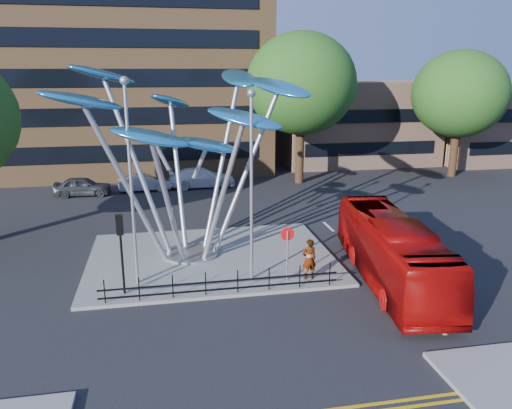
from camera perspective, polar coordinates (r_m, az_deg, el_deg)
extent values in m
plane|color=black|center=(19.90, -0.36, -12.35)|extent=(120.00, 120.00, 0.00)
cube|color=slate|center=(25.17, -5.11, -6.11)|extent=(12.00, 9.00, 0.15)
cube|color=brown|center=(49.75, -15.05, 21.48)|extent=(25.00, 15.00, 30.00)
cube|color=tan|center=(51.35, 11.33, 9.17)|extent=(15.00, 8.00, 8.00)
cube|color=tan|center=(56.48, 25.51, 8.01)|extent=(12.00, 8.00, 7.00)
cylinder|color=black|center=(41.39, 5.03, 6.39)|extent=(0.70, 0.70, 5.72)
ellipsoid|color=#1B4714|center=(40.91, 5.20, 13.60)|extent=(8.80, 8.80, 8.10)
cylinder|color=black|center=(47.19, 21.71, 6.06)|extent=(0.70, 0.70, 5.06)
ellipsoid|color=#1B4714|center=(46.76, 22.27, 11.62)|extent=(8.00, 8.00, 7.36)
cylinder|color=#9EA0A5|center=(25.52, -7.48, -5.55)|extent=(2.80, 2.80, 0.12)
cylinder|color=#9EA0A5|center=(23.81, -10.59, 2.46)|extent=(0.24, 0.24, 7.80)
ellipsoid|color=#329CDA|center=(22.50, -19.39, 11.18)|extent=(3.92, 2.95, 1.39)
cylinder|color=#9EA0A5|center=(23.60, -8.56, 0.68)|extent=(0.24, 0.24, 6.40)
ellipsoid|color=#329CDA|center=(20.81, -11.97, 7.56)|extent=(3.47, 1.78, 1.31)
cylinder|color=#9EA0A5|center=(23.77, -6.20, 1.62)|extent=(0.24, 0.24, 7.00)
ellipsoid|color=#329CDA|center=(21.83, -1.33, 9.82)|extent=(3.81, 3.11, 1.36)
cylinder|color=#9EA0A5|center=(24.47, -5.00, 3.49)|extent=(0.24, 0.24, 8.20)
ellipsoid|color=#329CDA|center=(24.93, 2.68, 13.25)|extent=(3.52, 4.06, 1.44)
cylinder|color=#9EA0A5|center=(25.27, -6.13, 4.30)|extent=(0.24, 0.24, 8.60)
ellipsoid|color=#329CDA|center=(27.07, -1.98, 14.27)|extent=(2.21, 3.79, 1.39)
cylinder|color=#9EA0A5|center=(25.43, -8.36, 2.91)|extent=(0.24, 0.24, 7.40)
ellipsoid|color=#329CDA|center=(27.49, -9.77, 11.57)|extent=(3.02, 3.71, 1.34)
cylinder|color=#9EA0A5|center=(24.69, -10.21, 4.12)|extent=(0.24, 0.24, 8.80)
ellipsoid|color=#329CDA|center=(25.77, -17.16, 14.02)|extent=(3.88, 3.60, 1.42)
ellipsoid|color=#329CDA|center=(24.24, -12.29, 7.64)|extent=(3.40, 1.96, 1.13)
ellipsoid|color=#329CDA|center=(23.79, -5.71, 6.80)|extent=(3.39, 2.16, 1.11)
cylinder|color=#9EA0A5|center=(21.43, -14.05, 1.79)|extent=(0.14, 0.14, 8.50)
sphere|color=#9EA0A5|center=(20.88, -14.84, 13.53)|extent=(0.36, 0.36, 0.36)
cylinder|color=#9EA0A5|center=(21.29, -0.52, 1.48)|extent=(0.14, 0.14, 8.00)
sphere|color=#9EA0A5|center=(20.69, -0.55, 12.62)|extent=(0.36, 0.36, 0.36)
cylinder|color=black|center=(21.28, -15.07, -5.85)|extent=(0.10, 0.10, 3.20)
cube|color=black|center=(20.83, -15.33, -2.25)|extent=(0.28, 0.18, 0.85)
sphere|color=#FF0C0C|center=(20.75, -15.38, -1.52)|extent=(0.18, 0.18, 0.18)
cylinder|color=#9EA0A5|center=(21.99, 3.60, -5.89)|extent=(0.08, 0.08, 2.30)
cylinder|color=red|center=(21.67, 3.62, -3.39)|extent=(0.60, 0.04, 0.60)
cube|color=white|center=(21.69, 3.61, -3.38)|extent=(0.42, 0.03, 0.10)
cylinder|color=black|center=(21.04, -16.93, -9.50)|extent=(0.05, 0.05, 1.00)
cylinder|color=black|center=(20.92, -13.22, -9.37)|extent=(0.05, 0.05, 1.00)
cylinder|color=black|center=(20.89, -9.50, -9.20)|extent=(0.05, 0.05, 1.00)
cylinder|color=black|center=(20.94, -5.78, -8.99)|extent=(0.05, 0.05, 1.00)
cylinder|color=black|center=(21.08, -2.10, -8.75)|extent=(0.05, 0.05, 1.00)
cylinder|color=black|center=(21.30, 1.51, -8.47)|extent=(0.05, 0.05, 1.00)
cylinder|color=black|center=(21.61, 5.03, -8.17)|extent=(0.05, 0.05, 1.00)
cylinder|color=black|center=(21.99, 8.43, -7.86)|extent=(0.05, 0.05, 1.00)
cube|color=black|center=(20.98, -3.94, -8.75)|extent=(10.00, 0.06, 0.06)
cube|color=black|center=(21.12, -3.92, -9.62)|extent=(10.00, 0.06, 0.06)
imported|color=#970806|center=(22.94, 15.24, -5.10)|extent=(3.75, 10.67, 2.91)
imported|color=gray|center=(22.32, 6.09, -6.22)|extent=(0.72, 0.52, 1.86)
imported|color=#3E4045|center=(39.46, -19.20, 1.98)|extent=(4.25, 1.86, 1.43)
imported|color=#B1B4B9|center=(39.70, -12.63, 2.46)|extent=(4.11, 1.75, 1.32)
imported|color=silver|center=(40.24, -6.21, 3.07)|extent=(5.39, 2.41, 1.54)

